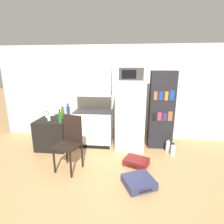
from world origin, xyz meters
TOP-DOWN VIEW (x-y plane):
  - ground_plane at (0.00, 0.00)m, footprint 24.00×24.00m
  - wall_back at (0.20, 2.00)m, footprint 6.40×0.10m
  - side_table at (-1.26, 1.20)m, footprint 0.71×0.80m
  - kitchen_hutch at (-0.33, 1.38)m, footprint 0.89×0.46m
  - refrigerator at (0.55, 1.32)m, footprint 0.66×0.59m
  - microwave at (0.55, 1.32)m, footprint 0.52×0.43m
  - bookshelf at (1.28, 1.45)m, footprint 0.56×0.31m
  - bottle_olive_oil at (-1.06, 1.29)m, footprint 0.08×0.08m
  - bottle_clear_short at (-1.46, 1.28)m, footprint 0.08×0.08m
  - bottle_ketchup_red at (-1.14, 1.53)m, footprint 0.06×0.06m
  - bottle_green_tall at (-0.97, 0.89)m, footprint 0.07×0.07m
  - bottle_milk_white at (-1.30, 1.05)m, footprint 0.07×0.07m
  - bottle_blue_soda at (-1.00, 1.49)m, footprint 0.08×0.08m
  - bowl at (-1.43, 1.50)m, footprint 0.16×0.16m
  - chair at (-0.55, 0.32)m, footprint 0.50×0.50m
  - suitcase_large_flat at (0.70, 0.54)m, footprint 0.56×0.49m
  - suitcase_small_flat at (0.72, -0.09)m, footprint 0.61×0.59m
  - water_bottle_front at (1.51, 1.02)m, footprint 0.10×0.10m
  - water_bottle_middle at (1.43, 1.18)m, footprint 0.09×0.09m

SIDE VIEW (x-z plane):
  - ground_plane at x=0.00m, z-range 0.00..0.00m
  - suitcase_large_flat at x=0.70m, z-range 0.00..0.13m
  - suitcase_small_flat at x=0.72m, z-range 0.00..0.13m
  - water_bottle_front at x=1.51m, z-range -0.02..0.26m
  - water_bottle_middle at x=1.43m, z-range -0.03..0.30m
  - side_table at x=-1.26m, z-range 0.00..0.70m
  - chair at x=-0.55m, z-range 0.09..1.12m
  - bowl at x=-1.43m, z-range 0.70..0.75m
  - bottle_clear_short at x=-1.46m, z-range 0.69..0.84m
  - bottle_milk_white at x=-1.30m, z-range 0.69..0.87m
  - bottle_ketchup_red at x=-1.14m, z-range 0.69..0.89m
  - refrigerator at x=0.55m, z-range 0.00..1.62m
  - bottle_olive_oil at x=-1.06m, z-range 0.68..0.95m
  - kitchen_hutch at x=-0.33m, z-range -0.08..1.72m
  - bottle_green_tall at x=-0.97m, z-range 0.68..0.98m
  - bottle_blue_soda at x=-1.00m, z-range 0.68..0.99m
  - bookshelf at x=1.28m, z-range 0.00..1.82m
  - wall_back at x=0.20m, z-range 0.00..2.44m
  - microwave at x=0.55m, z-range 1.62..1.88m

